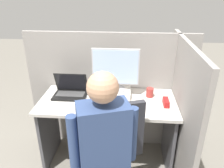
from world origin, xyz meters
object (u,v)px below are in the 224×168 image
at_px(office_chair, 110,166).
at_px(coffee_mug, 150,92).
at_px(paper_box, 115,92).
at_px(laptop, 71,91).
at_px(person, 101,151).
at_px(carrot_toy, 138,108).
at_px(stapler, 166,102).
at_px(monitor, 116,69).

relative_size(office_chair, coffee_mug, 10.48).
height_order(paper_box, laptop, laptop).
bearing_deg(person, office_chair, 71.69).
bearing_deg(carrot_toy, stapler, 23.22).
bearing_deg(person, coffee_mug, 65.59).
bearing_deg(laptop, office_chair, -55.68).
bearing_deg(stapler, monitor, 161.35).
relative_size(monitor, office_chair, 0.47).
distance_m(monitor, carrot_toy, 0.45).
relative_size(paper_box, coffee_mug, 3.32).
bearing_deg(carrot_toy, paper_box, 129.62).
relative_size(stapler, coffee_mug, 1.39).
bearing_deg(coffee_mug, person, -114.41).
height_order(carrot_toy, coffee_mug, coffee_mug).
distance_m(laptop, coffee_mug, 0.81).
distance_m(monitor, stapler, 0.58).
height_order(office_chair, coffee_mug, office_chair).
bearing_deg(stapler, coffee_mug, 130.71).
xyz_separation_m(stapler, office_chair, (-0.48, -0.56, -0.28)).
bearing_deg(stapler, paper_box, 161.63).
bearing_deg(carrot_toy, office_chair, -116.46).
bearing_deg(monitor, carrot_toy, -50.66).
relative_size(monitor, laptop, 1.39).
xyz_separation_m(carrot_toy, coffee_mug, (0.12, 0.28, 0.03)).
xyz_separation_m(stapler, coffee_mug, (-0.14, 0.16, 0.02)).
xyz_separation_m(carrot_toy, office_chair, (-0.22, -0.45, -0.27)).
height_order(carrot_toy, person, person).
height_order(monitor, stapler, monitor).
distance_m(paper_box, stapler, 0.52).
bearing_deg(office_chair, stapler, 49.04).
xyz_separation_m(paper_box, coffee_mug, (0.35, -0.00, 0.01)).
height_order(monitor, person, person).
bearing_deg(monitor, office_chair, -89.48).
height_order(monitor, office_chair, monitor).
height_order(stapler, coffee_mug, coffee_mug).
height_order(office_chair, person, person).
bearing_deg(coffee_mug, paper_box, 179.98).
bearing_deg(office_chair, monitor, 90.52).
bearing_deg(paper_box, coffee_mug, -0.02).
bearing_deg(stapler, carrot_toy, -156.78).
relative_size(paper_box, monitor, 0.67).
distance_m(monitor, office_chair, 0.90).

